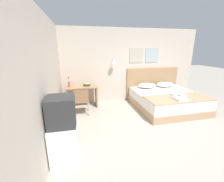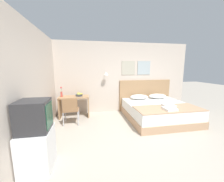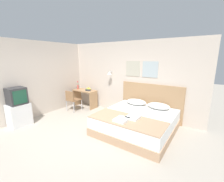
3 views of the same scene
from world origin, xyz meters
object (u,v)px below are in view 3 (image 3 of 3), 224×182
(bed, at_px, (137,122))
(folded_towel_near_foot, at_px, (133,117))
(fruit_bowl, at_px, (88,89))
(desk_chair, at_px, (72,99))
(tv_stand, at_px, (19,115))
(headboard, at_px, (150,102))
(pillow_right, at_px, (159,106))
(throw_blanket, at_px, (127,120))
(folded_towel_mid_bed, at_px, (122,120))
(flower_vase, at_px, (78,86))
(pillow_left, at_px, (136,102))
(television, at_px, (16,96))
(desk, at_px, (85,95))

(bed, height_order, folded_towel_near_foot, folded_towel_near_foot)
(folded_towel_near_foot, bearing_deg, fruit_bowl, 155.73)
(desk_chair, height_order, tv_stand, desk_chair)
(headboard, distance_m, pillow_right, 0.49)
(throw_blanket, bearing_deg, fruit_bowl, 152.38)
(throw_blanket, bearing_deg, pillow_right, 74.15)
(throw_blanket, distance_m, tv_stand, 3.38)
(headboard, xyz_separation_m, fruit_bowl, (-2.58, -0.30, 0.17))
(folded_towel_mid_bed, height_order, tv_stand, tv_stand)
(fruit_bowl, xyz_separation_m, flower_vase, (-0.57, -0.04, 0.09))
(pillow_right, distance_m, desk_chair, 3.26)
(headboard, height_order, desk_chair, headboard)
(bed, bearing_deg, pillow_right, 62.88)
(pillow_left, relative_size, folded_towel_near_foot, 2.09)
(tv_stand, bearing_deg, pillow_left, 41.72)
(tv_stand, bearing_deg, desk_chair, 78.63)
(throw_blanket, bearing_deg, pillow_left, 105.85)
(pillow_right, height_order, tv_stand, pillow_right)
(pillow_right, distance_m, tv_stand, 4.34)
(desk_chair, bearing_deg, television, -101.27)
(folded_towel_near_foot, distance_m, flower_vase, 3.47)
(pillow_right, xyz_separation_m, folded_towel_near_foot, (-0.28, -1.19, -0.03))
(folded_towel_mid_bed, height_order, fruit_bowl, fruit_bowl)
(bed, bearing_deg, headboard, 90.00)
(headboard, xyz_separation_m, pillow_right, (0.38, -0.32, 0.01))
(tv_stand, bearing_deg, bed, 28.84)
(pillow_right, relative_size, television, 1.33)
(pillow_right, bearing_deg, bed, -117.12)
(bed, height_order, desk, desk)
(fruit_bowl, bearing_deg, headboard, 6.65)
(folded_towel_near_foot, height_order, desk_chair, desk_chair)
(desk, distance_m, television, 2.54)
(headboard, bearing_deg, television, -138.48)
(headboard, distance_m, television, 4.24)
(pillow_right, relative_size, folded_towel_mid_bed, 1.90)
(flower_vase, height_order, television, television)
(headboard, relative_size, fruit_bowl, 8.39)
(throw_blanket, bearing_deg, headboard, 90.00)
(headboard, height_order, throw_blanket, headboard)
(flower_vase, bearing_deg, bed, -12.80)
(pillow_right, bearing_deg, flower_vase, -179.60)
(fruit_bowl, distance_m, tv_stand, 2.60)
(flower_vase, distance_m, television, 2.46)
(throw_blanket, bearing_deg, folded_towel_near_foot, 56.15)
(desk_chair, relative_size, tv_stand, 1.18)
(desk_chair, bearing_deg, headboard, 19.62)
(folded_towel_mid_bed, xyz_separation_m, fruit_bowl, (-2.52, 1.50, 0.19))
(television, bearing_deg, pillow_left, 41.75)
(pillow_right, xyz_separation_m, television, (-3.55, -2.49, 0.33))
(throw_blanket, height_order, television, television)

